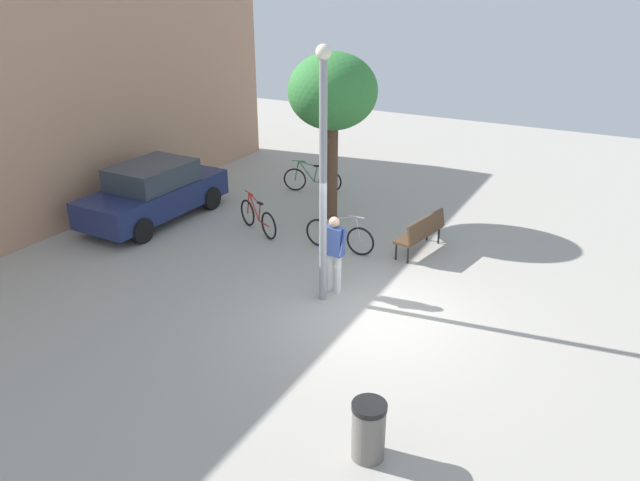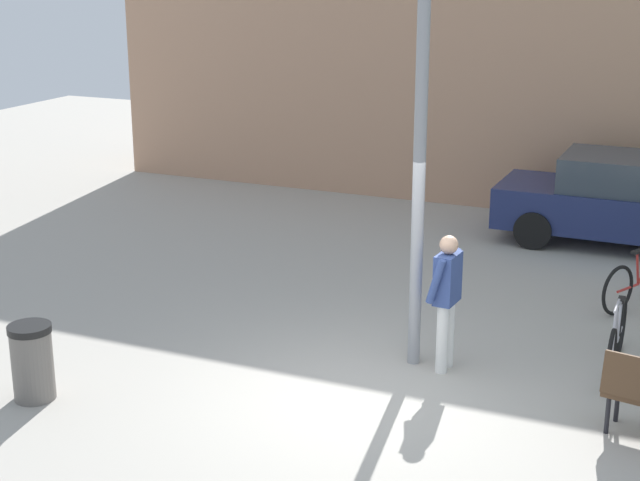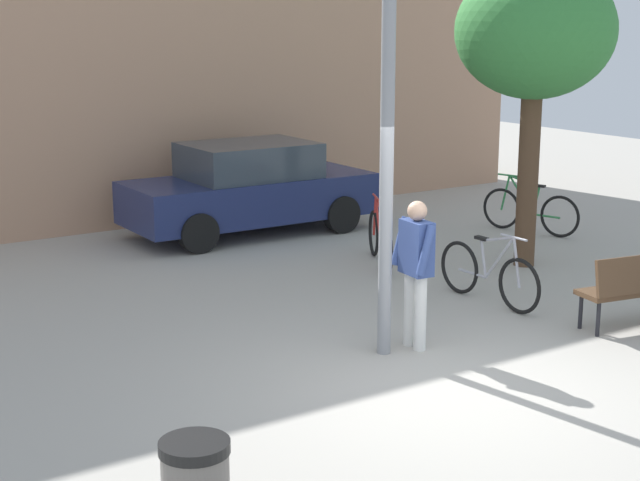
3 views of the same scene
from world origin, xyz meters
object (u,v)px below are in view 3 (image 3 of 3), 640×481
at_px(lamppost, 388,97).
at_px(plaza_tree, 535,34).
at_px(bicycle_silver, 489,274).
at_px(bicycle_red, 380,239).
at_px(bicycle_green, 530,211).
at_px(person_by_lamppost, 416,264).
at_px(parked_car_navy, 249,189).

height_order(lamppost, plaza_tree, lamppost).
bearing_deg(bicycle_silver, bicycle_red, 89.19).
height_order(plaza_tree, bicycle_green, plaza_tree).
xyz_separation_m(lamppost, bicycle_silver, (2.27, 0.78, -2.42)).
relative_size(bicycle_red, bicycle_silver, 0.91).
xyz_separation_m(plaza_tree, bicycle_silver, (-1.80, -1.16, -2.99)).
height_order(person_by_lamppost, bicycle_green, person_by_lamppost).
bearing_deg(lamppost, bicycle_green, 31.25).
xyz_separation_m(plaza_tree, parked_car_navy, (-2.35, 4.14, -2.60)).
relative_size(lamppost, bicycle_silver, 2.76).
relative_size(bicycle_silver, parked_car_navy, 0.43).
relative_size(person_by_lamppost, bicycle_green, 0.96).
xyz_separation_m(bicycle_green, parked_car_navy, (-4.01, 2.59, 0.39)).
relative_size(plaza_tree, parked_car_navy, 1.04).
relative_size(bicycle_red, parked_car_navy, 0.39).
height_order(plaza_tree, parked_car_navy, plaza_tree).
height_order(person_by_lamppost, plaza_tree, plaza_tree).
relative_size(bicycle_green, bicycle_red, 1.06).
distance_m(plaza_tree, bicycle_red, 3.68).
bearing_deg(bicycle_red, bicycle_green, 5.47).
bearing_deg(plaza_tree, bicycle_silver, -147.27).
distance_m(person_by_lamppost, parked_car_navy, 6.25).
relative_size(lamppost, bicycle_red, 3.04).
distance_m(lamppost, parked_car_navy, 6.63).
bearing_deg(bicycle_silver, plaza_tree, 32.73).
distance_m(plaza_tree, parked_car_navy, 5.42).
distance_m(bicycle_green, parked_car_navy, 4.79).
distance_m(bicycle_green, bicycle_silver, 4.39).
relative_size(plaza_tree, bicycle_green, 2.52).
relative_size(lamppost, bicycle_green, 2.87).
xyz_separation_m(plaza_tree, bicycle_green, (1.66, 1.55, -2.99)).
bearing_deg(bicycle_silver, parked_car_navy, 95.94).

